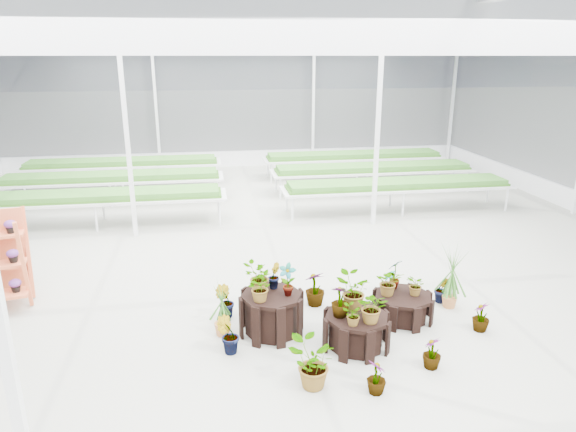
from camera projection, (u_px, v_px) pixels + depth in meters
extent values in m
plane|color=gray|center=(282.00, 301.00, 9.18)|extent=(24.00, 24.00, 0.00)
cylinder|color=black|center=(272.00, 313.00, 8.04)|extent=(1.13, 1.13, 0.67)
cylinder|color=black|center=(356.00, 331.00, 7.68)|extent=(1.11, 1.11, 0.52)
cylinder|color=black|center=(402.00, 307.00, 8.50)|extent=(1.08, 1.08, 0.44)
imported|color=#366D26|center=(259.00, 277.00, 7.94)|extent=(0.59, 0.58, 0.50)
imported|color=#366D26|center=(287.00, 280.00, 7.83)|extent=(0.33, 0.28, 0.52)
imported|color=#366D26|center=(274.00, 276.00, 8.11)|extent=(0.24, 0.27, 0.41)
imported|color=#366D26|center=(259.00, 287.00, 7.68)|extent=(0.35, 0.40, 0.44)
imported|color=#366D26|center=(340.00, 301.00, 7.52)|extent=(0.37, 0.37, 0.49)
imported|color=#366D26|center=(373.00, 307.00, 7.34)|extent=(0.53, 0.50, 0.48)
imported|color=#366D26|center=(352.00, 292.00, 7.71)|extent=(0.66, 0.62, 0.57)
imported|color=#366D26|center=(352.00, 315.00, 7.28)|extent=(0.31, 0.28, 0.31)
imported|color=#366D26|center=(389.00, 282.00, 8.37)|extent=(0.52, 0.49, 0.45)
imported|color=#366D26|center=(416.00, 285.00, 8.38)|extent=(0.35, 0.38, 0.35)
imported|color=#366D26|center=(395.00, 273.00, 8.61)|extent=(0.34, 0.31, 0.54)
imported|color=#366D26|center=(228.00, 335.00, 7.49)|extent=(0.35, 0.29, 0.59)
imported|color=#366D26|center=(225.00, 301.00, 8.55)|extent=(0.37, 0.33, 0.56)
imported|color=#366D26|center=(311.00, 365.00, 6.70)|extent=(0.68, 0.61, 0.68)
imported|color=#366D26|center=(376.00, 377.00, 6.62)|extent=(0.33, 0.33, 0.46)
imported|color=#366D26|center=(432.00, 353.00, 7.16)|extent=(0.38, 0.38, 0.47)
imported|color=#366D26|center=(481.00, 317.00, 8.13)|extent=(0.39, 0.39, 0.49)
imported|color=#366D26|center=(443.00, 289.00, 9.06)|extent=(0.34, 0.31, 0.52)
imported|color=#366D26|center=(390.00, 283.00, 9.31)|extent=(0.25, 0.31, 0.51)
imported|color=#366D26|center=(315.00, 288.00, 8.96)|extent=(0.45, 0.45, 0.63)
imported|color=#366D26|center=(264.00, 296.00, 8.76)|extent=(0.38, 0.36, 0.55)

